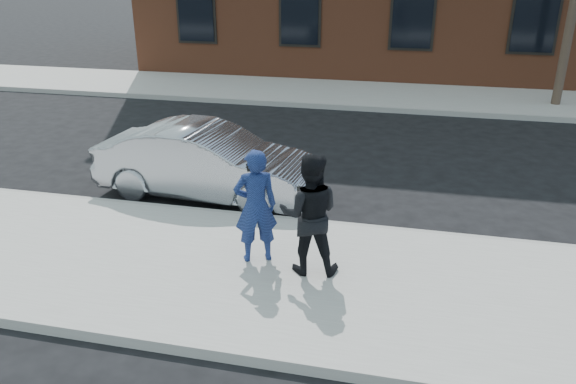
# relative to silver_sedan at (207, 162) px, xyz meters

# --- Properties ---
(ground) EXTENTS (100.00, 100.00, 0.00)m
(ground) POSITION_rel_silver_sedan_xyz_m (3.26, -2.46, -0.68)
(ground) COLOR black
(ground) RESTS_ON ground
(near_sidewalk) EXTENTS (50.00, 3.50, 0.15)m
(near_sidewalk) POSITION_rel_silver_sedan_xyz_m (3.26, -2.71, -0.60)
(near_sidewalk) COLOR #9C9994
(near_sidewalk) RESTS_ON ground
(near_curb) EXTENTS (50.00, 0.10, 0.15)m
(near_curb) POSITION_rel_silver_sedan_xyz_m (3.26, -0.91, -0.60)
(near_curb) COLOR #999691
(near_curb) RESTS_ON ground
(far_sidewalk) EXTENTS (50.00, 3.50, 0.15)m
(far_sidewalk) POSITION_rel_silver_sedan_xyz_m (3.26, 8.79, -0.60)
(far_sidewalk) COLOR #9C9994
(far_sidewalk) RESTS_ON ground
(far_curb) EXTENTS (50.00, 0.10, 0.15)m
(far_curb) POSITION_rel_silver_sedan_xyz_m (3.26, 6.99, -0.60)
(far_curb) COLOR #999691
(far_curb) RESTS_ON ground
(silver_sedan) EXTENTS (4.23, 1.78, 1.36)m
(silver_sedan) POSITION_rel_silver_sedan_xyz_m (0.00, 0.00, 0.00)
(silver_sedan) COLOR #999BA3
(silver_sedan) RESTS_ON ground
(man_hoodie) EXTENTS (0.72, 0.61, 1.67)m
(man_hoodie) POSITION_rel_silver_sedan_xyz_m (1.62, -2.36, 0.31)
(man_hoodie) COLOR navy
(man_hoodie) RESTS_ON near_sidewalk
(man_peacoat) EXTENTS (0.92, 0.76, 1.71)m
(man_peacoat) POSITION_rel_silver_sedan_xyz_m (2.41, -2.50, 0.33)
(man_peacoat) COLOR black
(man_peacoat) RESTS_ON near_sidewalk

